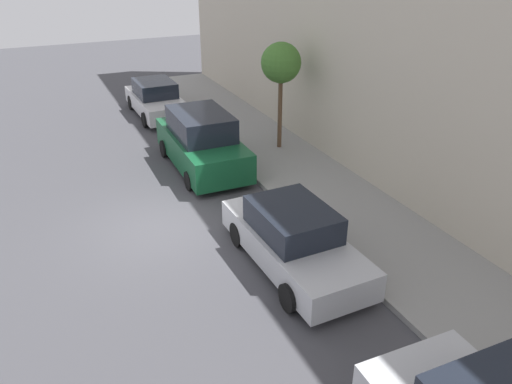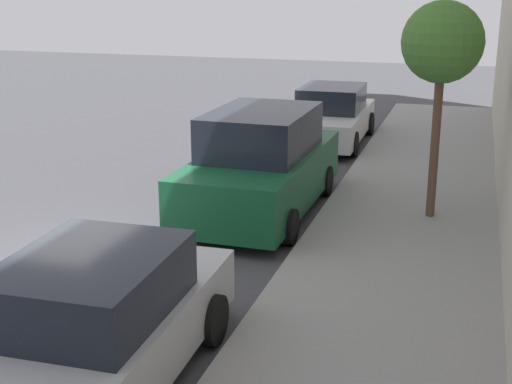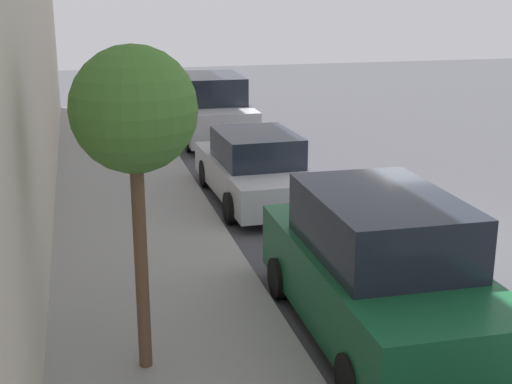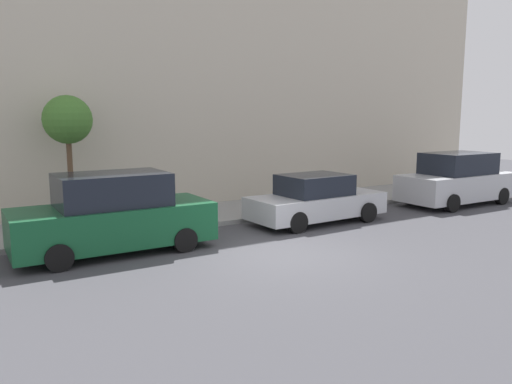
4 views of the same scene
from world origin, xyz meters
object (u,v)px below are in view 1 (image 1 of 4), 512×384
(parked_sedan_second, at_px, (293,239))
(street_tree, at_px, (281,64))
(parked_suv_third, at_px, (202,142))
(parked_sedan_fourth, at_px, (156,99))

(parked_sedan_second, bearing_deg, street_tree, 65.58)
(parked_suv_third, bearing_deg, parked_sedan_fourth, 89.55)
(parked_sedan_second, distance_m, street_tree, 7.84)
(parked_sedan_second, distance_m, parked_sedan_fourth, 12.86)
(parked_sedan_second, xyz_separation_m, parked_sedan_fourth, (0.00, 12.86, -0.00))
(parked_sedan_second, relative_size, parked_suv_third, 0.94)
(parked_suv_third, relative_size, parked_sedan_fourth, 1.07)
(parked_sedan_fourth, xyz_separation_m, street_tree, (3.07, -6.09, 2.49))
(parked_sedan_second, xyz_separation_m, street_tree, (3.07, 6.77, 2.49))
(parked_sedan_fourth, distance_m, street_tree, 7.26)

